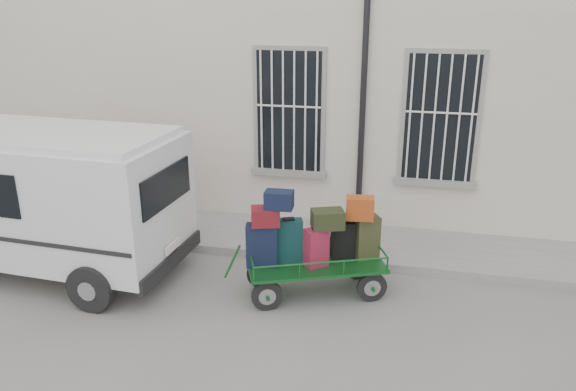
% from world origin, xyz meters
% --- Properties ---
extents(ground, '(80.00, 80.00, 0.00)m').
position_xyz_m(ground, '(0.00, 0.00, 0.00)').
color(ground, slate).
rests_on(ground, ground).
extents(building, '(24.00, 5.15, 6.00)m').
position_xyz_m(building, '(0.00, 5.50, 3.00)').
color(building, beige).
rests_on(building, ground).
extents(sidewalk, '(24.00, 1.70, 0.15)m').
position_xyz_m(sidewalk, '(0.00, 2.20, 0.07)').
color(sidewalk, gray).
rests_on(sidewalk, ground).
extents(luggage_cart, '(2.37, 1.61, 1.69)m').
position_xyz_m(luggage_cart, '(0.56, 0.41, 0.82)').
color(luggage_cart, black).
rests_on(luggage_cart, ground).
extents(van, '(4.74, 2.30, 2.34)m').
position_xyz_m(van, '(-3.87, 0.26, 1.34)').
color(van, white).
rests_on(van, ground).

